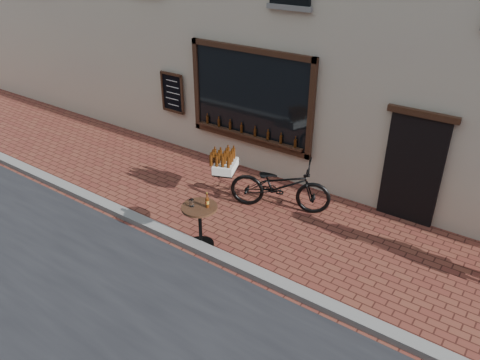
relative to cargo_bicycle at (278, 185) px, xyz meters
The scene contains 4 objects.
ground 2.40m from the cargo_bicycle, 79.85° to the right, with size 90.00×90.00×0.00m, color maroon.
kerb 2.19m from the cargo_bicycle, 78.90° to the right, with size 90.00×0.25×0.12m, color slate.
cargo_bicycle is the anchor object (origin of this frame).
bistro_table 2.00m from the cargo_bicycle, 103.76° to the right, with size 0.66×0.66×1.13m.
Camera 1 is at (3.82, -5.04, 5.26)m, focal length 35.00 mm.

